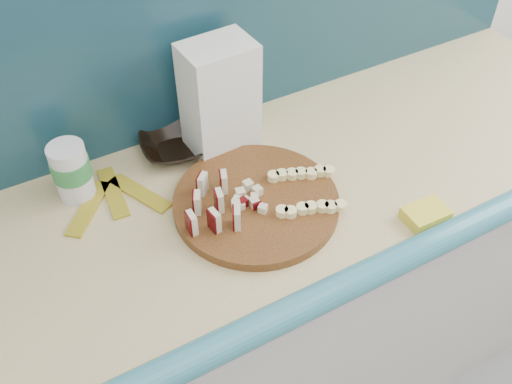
% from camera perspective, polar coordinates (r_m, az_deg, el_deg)
% --- Properties ---
extents(kitchen_counter, '(2.20, 0.63, 0.91)m').
position_cam_1_polar(kitchen_counter, '(1.57, -3.98, -13.40)').
color(kitchen_counter, silver).
rests_on(kitchen_counter, ground).
extents(backsplash, '(2.20, 0.02, 0.50)m').
position_cam_1_polar(backsplash, '(1.27, -11.55, 14.29)').
color(backsplash, teal).
rests_on(backsplash, kitchen_counter).
extents(cutting_board, '(0.45, 0.45, 0.02)m').
position_cam_1_polar(cutting_board, '(1.21, -0.00, -1.04)').
color(cutting_board, '#3E250D').
rests_on(cutting_board, kitchen_counter).
extents(apple_wedges, '(0.13, 0.15, 0.05)m').
position_cam_1_polar(apple_wedges, '(1.16, -4.43, -1.20)').
color(apple_wedges, beige).
rests_on(apple_wedges, cutting_board).
extents(apple_chunks, '(0.06, 0.06, 0.02)m').
position_cam_1_polar(apple_chunks, '(1.19, -1.08, -0.49)').
color(apple_chunks, beige).
rests_on(apple_chunks, cutting_board).
extents(banana_slices, '(0.18, 0.17, 0.02)m').
position_cam_1_polar(banana_slices, '(1.21, 5.04, 0.12)').
color(banana_slices, '#FDEC9A').
rests_on(banana_slices, cutting_board).
extents(brown_bowl, '(0.19, 0.19, 0.04)m').
position_cam_1_polar(brown_bowl, '(1.34, -8.00, 4.74)').
color(brown_bowl, black).
rests_on(brown_bowl, kitchen_counter).
extents(flour_bag, '(0.16, 0.12, 0.27)m').
position_cam_1_polar(flour_bag, '(1.29, -3.65, 9.40)').
color(flour_bag, silver).
rests_on(flour_bag, kitchen_counter).
extents(canister, '(0.08, 0.08, 0.13)m').
position_cam_1_polar(canister, '(1.25, -17.96, 2.06)').
color(canister, silver).
rests_on(canister, kitchen_counter).
extents(sponge, '(0.09, 0.07, 0.03)m').
position_cam_1_polar(sponge, '(1.23, 16.60, -2.17)').
color(sponge, yellow).
rests_on(sponge, kitchen_counter).
extents(banana_peel, '(0.23, 0.19, 0.01)m').
position_cam_1_polar(banana_peel, '(1.27, -14.01, -0.57)').
color(banana_peel, gold).
rests_on(banana_peel, kitchen_counter).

